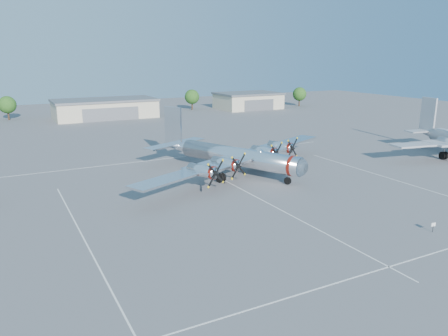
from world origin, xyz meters
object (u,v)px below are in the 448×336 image
hangar_center (105,108)px  tree_far_east (300,94)px  tree_west (7,105)px  info_placard (433,226)px  tree_east (192,97)px  main_bomber_b29 (231,173)px  hangar_east (248,101)px

hangar_center → tree_far_east: (68.00, -1.96, 1.51)m
tree_west → tree_far_east: same height
info_placard → tree_west: bearing=115.6°
tree_east → tree_far_east: (38.00, -8.00, 0.00)m
tree_far_east → main_bomber_b29: tree_far_east is taller
tree_east → hangar_center: bearing=-168.6°
hangar_center → main_bomber_b29: hangar_center is taller
main_bomber_b29 → info_placard: main_bomber_b29 is taller
hangar_center → tree_west: size_ratio=4.31×
main_bomber_b29 → info_placard: bearing=-100.7°
tree_east → info_placard: tree_east is taller
info_placard → main_bomber_b29: bearing=111.1°
hangar_center → info_placard: size_ratio=28.20×
tree_east → info_placard: 108.58m
tree_west → hangar_center: bearing=-17.8°
tree_west → tree_east: 55.04m
tree_far_east → info_placard: 114.52m
info_placard → tree_east: bearing=87.1°
tree_east → main_bomber_b29: size_ratio=0.16×
hangar_east → hangar_center: bearing=-180.0°
main_bomber_b29 → info_placard: 30.73m
hangar_center → main_bomber_b29: 70.84m
hangar_center → tree_east: tree_east is taller
tree_west → tree_far_east: bearing=-6.1°
tree_west → tree_east: size_ratio=1.00×
tree_west → info_placard: size_ratio=6.55×
hangar_east → main_bomber_b29: (-45.16, -70.74, -2.71)m
tree_west → info_placard: 114.20m
tree_west → main_bomber_b29: bearing=-70.5°
hangar_center → tree_far_east: 68.05m
info_placard → hangar_east: bearing=77.0°
tree_west → hangar_east: bearing=-6.3°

